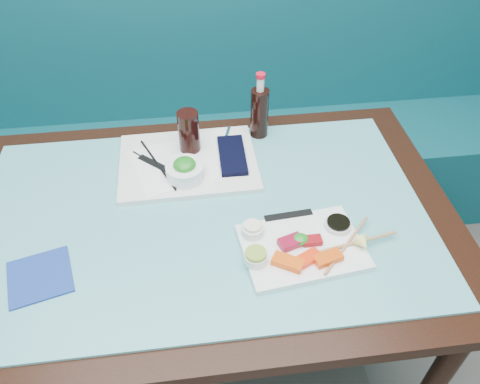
{
  "coord_description": "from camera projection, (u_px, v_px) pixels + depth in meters",
  "views": [
    {
      "loc": [
        -0.01,
        0.56,
        1.68
      ],
      "look_at": [
        0.11,
        1.48,
        0.8
      ],
      "focal_mm": 35.0,
      "sensor_mm": 36.0,
      "label": 1
    }
  ],
  "objects": [
    {
      "name": "serving_tray",
      "position": [
        188.0,
        162.0,
        1.42
      ],
      "size": [
        0.42,
        0.31,
        0.02
      ],
      "primitive_type": "cube",
      "rotation": [
        0.0,
        0.0,
        0.01
      ],
      "color": "white",
      "rests_on": "glass_top"
    },
    {
      "name": "cola_bottle_cap",
      "position": [
        261.0,
        76.0,
        1.39
      ],
      "size": [
        0.03,
        0.03,
        0.01
      ],
      "primitive_type": "cylinder",
      "rotation": [
        0.0,
        0.0,
        -0.09
      ],
      "color": "red",
      "rests_on": "cola_bottle_neck"
    },
    {
      "name": "salmon_mid",
      "position": [
        307.0,
        259.0,
        1.14
      ],
      "size": [
        0.08,
        0.06,
        0.02
      ],
      "primitive_type": "cube",
      "rotation": [
        0.0,
        0.0,
        0.44
      ],
      "color": "#F82E09",
      "rests_on": "sashimi_plate"
    },
    {
      "name": "navy_pouch",
      "position": [
        232.0,
        155.0,
        1.42
      ],
      "size": [
        0.08,
        0.18,
        0.01
      ],
      "primitive_type": "cube",
      "rotation": [
        0.0,
        0.0,
        -0.02
      ],
      "color": "black",
      "rests_on": "serving_tray"
    },
    {
      "name": "chopstick_sleeve",
      "position": [
        288.0,
        215.0,
        1.25
      ],
      "size": [
        0.13,
        0.03,
        0.0
      ],
      "primitive_type": "cube",
      "rotation": [
        0.0,
        0.0,
        0.08
      ],
      "color": "black",
      "rests_on": "sashimi_plate"
    },
    {
      "name": "seaweed_salad",
      "position": [
        184.0,
        164.0,
        1.33
      ],
      "size": [
        0.08,
        0.08,
        0.03
      ],
      "primitive_type": "ellipsoid",
      "rotation": [
        0.0,
        0.0,
        0.37
      ],
      "color": "#1D781B",
      "rests_on": "seaweed_bowl"
    },
    {
      "name": "cola_bottle_neck",
      "position": [
        260.0,
        84.0,
        1.41
      ],
      "size": [
        0.03,
        0.03,
        0.05
      ],
      "primitive_type": "cylinder",
      "rotation": [
        0.0,
        0.0,
        0.13
      ],
      "color": "white",
      "rests_on": "cola_bottle_body"
    },
    {
      "name": "tuna_left",
      "position": [
        291.0,
        242.0,
        1.17
      ],
      "size": [
        0.07,
        0.05,
        0.02
      ],
      "primitive_type": "cube",
      "rotation": [
        0.0,
        0.0,
        0.32
      ],
      "color": "maroon",
      "rests_on": "sashimi_plate"
    },
    {
      "name": "fork",
      "position": [
        227.0,
        135.0,
        1.5
      ],
      "size": [
        0.04,
        0.09,
        0.01
      ],
      "primitive_type": "cylinder",
      "rotation": [
        1.57,
        0.0,
        -0.3
      ],
      "color": "white",
      "rests_on": "serving_tray"
    },
    {
      "name": "wooden_chopstick_b",
      "position": [
        351.0,
        244.0,
        1.17
      ],
      "size": [
        0.26,
        0.06,
        0.01
      ],
      "primitive_type": "cylinder",
      "rotation": [
        1.57,
        0.0,
        -1.39
      ],
      "color": "#AC7C51",
      "rests_on": "sashimi_plate"
    },
    {
      "name": "ramekin_wasabi",
      "position": [
        256.0,
        258.0,
        1.13
      ],
      "size": [
        0.06,
        0.06,
        0.02
      ],
      "primitive_type": "cylinder",
      "rotation": [
        0.0,
        0.0,
        -0.08
      ],
      "color": "white",
      "rests_on": "sashimi_plate"
    },
    {
      "name": "tray_sleeve",
      "position": [
        156.0,
        165.0,
        1.4
      ],
      "size": [
        0.12,
        0.11,
        0.0
      ],
      "primitive_type": "cube",
      "rotation": [
        0.0,
        0.0,
        0.83
      ],
      "color": "black",
      "rests_on": "serving_tray"
    },
    {
      "name": "lemon_wedge",
      "position": [
        363.0,
        244.0,
        1.16
      ],
      "size": [
        0.04,
        0.04,
        0.04
      ],
      "primitive_type": "cone",
      "rotation": [
        1.57,
        0.0,
        0.22
      ],
      "color": "#FFF578",
      "rests_on": "sashimi_plate"
    },
    {
      "name": "soy_fill",
      "position": [
        339.0,
        222.0,
        1.21
      ],
      "size": [
        0.08,
        0.08,
        0.01
      ],
      "primitive_type": "cylinder",
      "rotation": [
        0.0,
        0.0,
        -0.4
      ],
      "color": "black",
      "rests_on": "soy_dish"
    },
    {
      "name": "sashimi_plate",
      "position": [
        302.0,
        247.0,
        1.18
      ],
      "size": [
        0.32,
        0.25,
        0.02
      ],
      "primitive_type": "cube",
      "rotation": [
        0.0,
        0.0,
        0.12
      ],
      "color": "white",
      "rests_on": "glass_top"
    },
    {
      "name": "seaweed_garnish",
      "position": [
        300.0,
        239.0,
        1.18
      ],
      "size": [
        0.05,
        0.05,
        0.02
      ],
      "primitive_type": "ellipsoid",
      "rotation": [
        0.0,
        0.0,
        0.28
      ],
      "color": "#1E821E",
      "rests_on": "sashimi_plate"
    },
    {
      "name": "blue_napkin",
      "position": [
        40.0,
        277.0,
        1.12
      ],
      "size": [
        0.18,
        0.18,
        0.01
      ],
      "primitive_type": "cube",
      "rotation": [
        0.0,
        0.0,
        0.26
      ],
      "color": "navy",
      "rests_on": "glass_top"
    },
    {
      "name": "salmon_right",
      "position": [
        328.0,
        258.0,
        1.14
      ],
      "size": [
        0.08,
        0.05,
        0.02
      ],
      "primitive_type": "cube",
      "rotation": [
        0.0,
        0.0,
        0.3
      ],
      "color": "#E54809",
      "rests_on": "sashimi_plate"
    },
    {
      "name": "paper_placemat",
      "position": [
        188.0,
        160.0,
        1.42
      ],
      "size": [
        0.37,
        0.3,
        0.0
      ],
      "primitive_type": "cube",
      "rotation": [
        0.0,
        0.0,
        0.27
      ],
      "color": "white",
      "rests_on": "serving_tray"
    },
    {
      "name": "seaweed_bowl",
      "position": [
        185.0,
        171.0,
        1.35
      ],
      "size": [
        0.14,
        0.14,
        0.04
      ],
      "primitive_type": "cylinder",
      "rotation": [
        0.0,
        0.0,
        0.27
      ],
      "color": "white",
      "rests_on": "serving_tray"
    },
    {
      "name": "ginger_fill",
      "position": [
        253.0,
        226.0,
        1.19
      ],
      "size": [
        0.05,
        0.05,
        0.01
      ],
      "primitive_type": "cylinder",
      "rotation": [
        0.0,
        0.0,
        -0.22
      ],
      "color": "white",
      "rests_on": "ramekin_ginger"
    },
    {
      "name": "ramekin_ginger",
      "position": [
        252.0,
        230.0,
        1.2
      ],
      "size": [
        0.07,
        0.07,
        0.02
      ],
      "primitive_type": "cylinder",
      "rotation": [
        0.0,
        0.0,
        -0.26
      ],
      "color": "silver",
      "rests_on": "sashimi_plate"
    },
    {
      "name": "salmon_left",
      "position": [
        288.0,
        262.0,
        1.13
      ],
      "size": [
        0.08,
        0.07,
        0.02
      ],
      "primitive_type": "cube",
      "rotation": [
        0.0,
        0.0,
        -0.54
      ],
      "color": "#ED4D09",
      "rests_on": "sashimi_plate"
    },
    {
      "name": "booth_bench",
      "position": [
        195.0,
        140.0,
        2.14
      ],
      "size": [
        3.0,
        0.56,
        1.17
      ],
      "color": "#0E505A",
      "rests_on": "ground"
    },
    {
      "name": "black_chopstick_a",
      "position": [
        155.0,
        165.0,
        1.4
      ],
      "size": [
        0.14,
        0.15,
        0.01
      ],
      "primitive_type": "cylinder",
      "rotation": [
        1.57,
        0.0,
        0.76
      ],
      "color": "black",
      "rests_on": "serving_tray"
    },
    {
      "name": "glass_top",
      "position": [
        202.0,
        215.0,
        1.28
      ],
      "size": [
        1.22,
        0.76,
        0.01
      ],
      "primitive_type": "cube",
      "color": "#5AADB5",
      "rests_on": "dining_table"
    },
    {
      "name": "black_chopstick_b",
      "position": [
        158.0,
        164.0,
        1.4
      ],
      "size": [
        0.11,
        0.24,
        0.01
      ],
      "primitive_type": "cylinder",
      "rotation": [
        1.57,
        0.0,
        0.4
      ],
      "color": "black",
      "rests_on": "serving_tray"
    },
    {
      "name": "cola_glass",
      "position": [
        189.0,
        132.0,
        1.41
      ],
      "size": [
        0.08,
        0.08,
        0.13
      ],
      "primitive_type": "cylinder",
      "rotation": [
        0.0,
        0.0,
        0.25
      ],
      "color": "black",
      "rests_on": "serving_tray"
    },
    {
      "name": "tuna_right",
      "position": [
        312.0,
        241.0,
        1.18
      ],
      "size": [
        0.05,
        0.03,
        0.02
      ],
      "primitive_type": "cube",
      "rotation": [
        0.0,
        0.0,
        0.0
      ],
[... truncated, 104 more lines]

